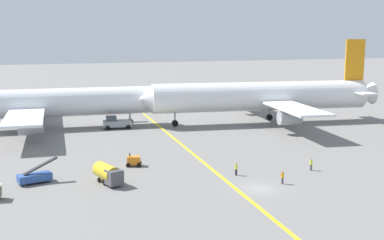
{
  "coord_description": "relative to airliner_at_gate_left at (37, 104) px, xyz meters",
  "views": [
    {
      "loc": [
        -27.33,
        -49.4,
        17.82
      ],
      "look_at": [
        1.62,
        26.75,
        4.0
      ],
      "focal_mm": 45.34,
      "sensor_mm": 36.0,
      "label": 1
    }
  ],
  "objects": [
    {
      "name": "gse_fuel_bowser_stubby",
      "position": [
        5.84,
        -41.09,
        -3.75
      ],
      "size": [
        3.13,
        5.23,
        2.4
      ],
      "color": "gold",
      "rests_on": "ground"
    },
    {
      "name": "ground_crew_ramp_agent_by_cones",
      "position": [
        22.24,
        -43.29,
        -4.22
      ],
      "size": [
        0.36,
        0.36,
        1.66
      ],
      "color": "black",
      "rests_on": "ground"
    },
    {
      "name": "ground_plane",
      "position": [
        22.28,
        -49.37,
        -5.08
      ],
      "size": [
        600.0,
        600.0,
        0.0
      ],
      "primitive_type": "plane",
      "color": "slate"
    },
    {
      "name": "pushback_tug",
      "position": [
        14.6,
        -4.84,
        -3.89
      ],
      "size": [
        8.91,
        3.51,
        2.84
      ],
      "color": "gray",
      "rests_on": "ground"
    },
    {
      "name": "gse_gpu_cart_small",
      "position": [
        10.8,
        -33.99,
        -4.29
      ],
      "size": [
        2.49,
        2.18,
        1.9
      ],
      "color": "orange",
      "rests_on": "ground"
    },
    {
      "name": "taxiway_stripe",
      "position": [
        20.43,
        -39.37,
        -5.08
      ],
      "size": [
        10.43,
        119.63,
        0.01
      ],
      "primitive_type": "cube",
      "rotation": [
        0.0,
        0.0,
        -0.08
      ],
      "color": "yellow",
      "rests_on": "ground"
    },
    {
      "name": "ground_crew_wing_walker_right",
      "position": [
        25.91,
        -48.77,
        -4.24
      ],
      "size": [
        0.49,
        0.36,
        1.62
      ],
      "color": "#4C4C51",
      "rests_on": "ground"
    },
    {
      "name": "gse_belt_loader_portside",
      "position": [
        -2.65,
        -37.53,
        -4.26
      ],
      "size": [
        5.07,
        2.55,
        3.02
      ],
      "color": "#2D5199",
      "rests_on": "ground"
    },
    {
      "name": "airliner_being_pushed",
      "position": [
        44.78,
        -9.58,
        0.6
      ],
      "size": [
        51.49,
        44.24,
        17.58
      ],
      "color": "white",
      "rests_on": "ground"
    },
    {
      "name": "ground_crew_marshaller_foreground",
      "position": [
        32.81,
        -44.79,
        -4.24
      ],
      "size": [
        0.36,
        0.36,
        1.63
      ],
      "color": "#4C4C51",
      "rests_on": "ground"
    },
    {
      "name": "airliner_at_gate_left",
      "position": [
        0.0,
        0.0,
        0.0
      ],
      "size": [
        50.03,
        43.66,
        15.19
      ],
      "color": "white",
      "rests_on": "ground"
    }
  ]
}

